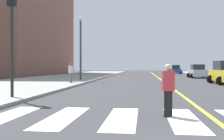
{
  "coord_description": "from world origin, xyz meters",
  "views": [
    {
      "loc": [
        -2.07,
        -4.63,
        1.56
      ],
      "look_at": [
        -6.13,
        33.05,
        1.09
      ],
      "focal_mm": 46.39,
      "sensor_mm": 36.0,
      "label": 1
    }
  ],
  "objects_px": {
    "traffic_light_far_corner": "(12,19)",
    "pedestrian_crossing": "(168,88)",
    "car_blue_nearest": "(176,70)",
    "street_lamp": "(81,42)",
    "car_silver_third": "(198,72)",
    "pedestrian_walking_west": "(71,72)"
  },
  "relations": [
    {
      "from": "car_blue_nearest",
      "to": "pedestrian_crossing",
      "type": "xyz_separation_m",
      "value": [
        -6.27,
        -54.87,
        0.03
      ]
    },
    {
      "from": "car_blue_nearest",
      "to": "pedestrian_crossing",
      "type": "bearing_deg",
      "value": 83.81
    },
    {
      "from": "car_silver_third",
      "to": "pedestrian_walking_west",
      "type": "height_order",
      "value": "pedestrian_walking_west"
    },
    {
      "from": "car_silver_third",
      "to": "pedestrian_crossing",
      "type": "height_order",
      "value": "car_silver_third"
    },
    {
      "from": "car_silver_third",
      "to": "street_lamp",
      "type": "distance_m",
      "value": 17.52
    },
    {
      "from": "car_silver_third",
      "to": "street_lamp",
      "type": "xyz_separation_m",
      "value": [
        -13.95,
        -10.08,
        3.26
      ]
    },
    {
      "from": "traffic_light_far_corner",
      "to": "pedestrian_crossing",
      "type": "relative_size",
      "value": 3.16
    },
    {
      "from": "pedestrian_crossing",
      "to": "pedestrian_walking_west",
      "type": "xyz_separation_m",
      "value": [
        -7.02,
        15.5,
        0.19
      ]
    },
    {
      "from": "car_blue_nearest",
      "to": "pedestrian_walking_west",
      "type": "bearing_deg",
      "value": 71.69
    },
    {
      "from": "pedestrian_crossing",
      "to": "car_blue_nearest",
      "type": "bearing_deg",
      "value": 23.18
    },
    {
      "from": "car_blue_nearest",
      "to": "traffic_light_far_corner",
      "type": "height_order",
      "value": "traffic_light_far_corner"
    },
    {
      "from": "car_silver_third",
      "to": "traffic_light_far_corner",
      "type": "relative_size",
      "value": 0.8
    },
    {
      "from": "car_silver_third",
      "to": "pedestrian_crossing",
      "type": "distance_m",
      "value": 31.8
    },
    {
      "from": "pedestrian_crossing",
      "to": "car_silver_third",
      "type": "bearing_deg",
      "value": 17.73
    },
    {
      "from": "car_blue_nearest",
      "to": "pedestrian_walking_west",
      "type": "xyz_separation_m",
      "value": [
        -13.28,
        -39.37,
        0.22
      ]
    },
    {
      "from": "pedestrian_crossing",
      "to": "street_lamp",
      "type": "height_order",
      "value": "street_lamp"
    },
    {
      "from": "pedestrian_walking_west",
      "to": "street_lamp",
      "type": "xyz_separation_m",
      "value": [
        -0.34,
        5.53,
        3.03
      ]
    },
    {
      "from": "car_blue_nearest",
      "to": "street_lamp",
      "type": "xyz_separation_m",
      "value": [
        -13.62,
        -33.84,
        3.25
      ]
    },
    {
      "from": "pedestrian_walking_west",
      "to": "car_blue_nearest",
      "type": "bearing_deg",
      "value": 159.35
    },
    {
      "from": "car_silver_third",
      "to": "car_blue_nearest",
      "type": "bearing_deg",
      "value": -89.73
    },
    {
      "from": "traffic_light_far_corner",
      "to": "pedestrian_crossing",
      "type": "bearing_deg",
      "value": -28.83
    },
    {
      "from": "car_silver_third",
      "to": "street_lamp",
      "type": "height_order",
      "value": "street_lamp"
    }
  ]
}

